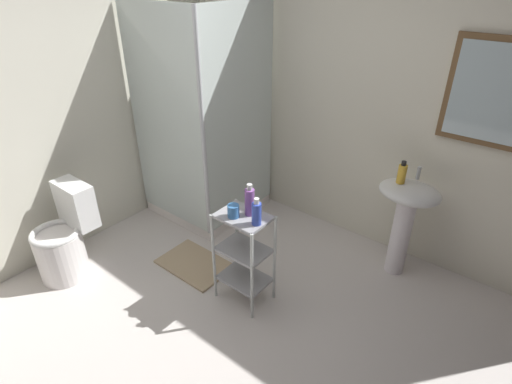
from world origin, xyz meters
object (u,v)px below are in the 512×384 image
pedestal_sink (406,211)px  bath_mat (195,264)px  conditioner_bottle_purple (250,201)px  toilet (65,240)px  shower_stall (207,172)px  rinse_cup (233,211)px  storage_cart (244,251)px  shampoo_bottle_blue (257,213)px  hand_soap_bottle (402,173)px

pedestal_sink → bath_mat: bearing=-143.4°
conditioner_bottle_purple → toilet: bearing=-151.9°
shower_stall → rinse_cup: size_ratio=22.24×
shower_stall → rinse_cup: shower_stall is taller
toilet → rinse_cup: rinse_cup is taller
shower_stall → storage_cart: 1.26m
shampoo_bottle_blue → rinse_cup: size_ratio=2.17×
toilet → bath_mat: size_ratio=1.27×
toilet → hand_soap_bottle: hand_soap_bottle is taller
pedestal_sink → conditioner_bottle_purple: bearing=-127.6°
storage_cart → bath_mat: size_ratio=1.23×
hand_soap_bottle → shampoo_bottle_blue: (-0.56, -1.02, -0.06)m
hand_soap_bottle → conditioner_bottle_purple: (-0.67, -0.95, -0.04)m
storage_cart → shampoo_bottle_blue: bearing=-9.0°
shower_stall → bath_mat: size_ratio=3.33×
storage_cart → bath_mat: (-0.57, 0.02, -0.43)m
rinse_cup → bath_mat: rinse_cup is taller
toilet → shampoo_bottle_blue: shampoo_bottle_blue is taller
hand_soap_bottle → conditioner_bottle_purple: bearing=-125.1°
toilet → conditioner_bottle_purple: size_ratio=3.25×
hand_soap_bottle → storage_cart: bearing=-124.9°
shampoo_bottle_blue → storage_cart: bearing=171.0°
shampoo_bottle_blue → bath_mat: 1.08m
shampoo_bottle_blue → conditioner_bottle_purple: size_ratio=0.84×
shower_stall → shampoo_bottle_blue: 1.43m
bath_mat → conditioner_bottle_purple: bearing=2.3°
pedestal_sink → bath_mat: size_ratio=1.35×
toilet → storage_cart: 1.47m
shower_stall → shampoo_bottle_blue: (1.19, -0.72, 0.36)m
shower_stall → pedestal_sink: bearing=10.0°
shower_stall → conditioner_bottle_purple: shower_stall is taller
pedestal_sink → rinse_cup: bearing=-127.5°
rinse_cup → bath_mat: size_ratio=0.15×
shampoo_bottle_blue → bath_mat: (-0.70, 0.04, -0.82)m
pedestal_sink → storage_cart: bearing=-127.2°
toilet → conditioner_bottle_purple: bearing=28.1°
storage_cart → conditioner_bottle_purple: 0.41m
storage_cart → hand_soap_bottle: 1.30m
pedestal_sink → storage_cart: size_ratio=1.09×
conditioner_bottle_purple → rinse_cup: conditioner_bottle_purple is taller
pedestal_sink → conditioner_bottle_purple: (-0.75, -0.97, 0.26)m
shampoo_bottle_blue → rinse_cup: (-0.18, -0.03, -0.04)m
hand_soap_bottle → toilet: bearing=-140.2°
storage_cart → rinse_cup: size_ratio=8.23×
hand_soap_bottle → rinse_cup: (-0.74, -1.05, -0.10)m
pedestal_sink → bath_mat: 1.77m
bath_mat → toilet: bearing=-137.0°
toilet → shampoo_bottle_blue: (1.44, 0.65, 0.51)m
storage_cart → shower_stall: bearing=146.6°
storage_cart → rinse_cup: bearing=-131.8°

